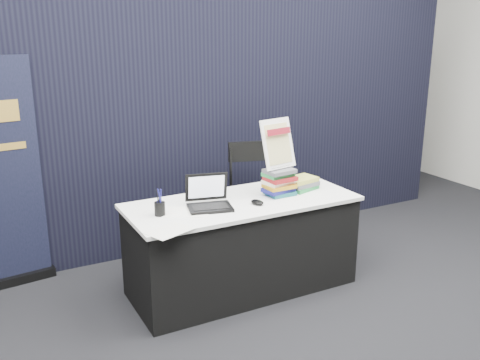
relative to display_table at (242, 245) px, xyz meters
name	(u,v)px	position (x,y,z in m)	size (l,w,h in m)	color
floor	(278,319)	(0.00, -0.55, -0.38)	(8.00, 8.00, 0.00)	black
wall_back	(114,50)	(0.00, 3.45, 1.37)	(8.00, 0.02, 3.50)	beige
drape_partition	(188,122)	(0.00, 1.05, 0.82)	(6.00, 0.08, 2.40)	black
display_table	(242,245)	(0.00, 0.00, 0.00)	(1.80, 0.75, 0.75)	black
laptop	(207,200)	(-0.31, -0.03, 0.43)	(0.36, 0.33, 0.24)	black
mouse	(257,202)	(0.05, -0.14, 0.39)	(0.07, 0.12, 0.04)	black
brochure_left	(169,231)	(-0.73, -0.34, 0.38)	(0.29, 0.20, 0.00)	white
brochure_mid	(186,212)	(-0.48, -0.04, 0.38)	(0.33, 0.23, 0.00)	white
brochure_right	(209,205)	(-0.27, 0.02, 0.38)	(0.27, 0.19, 0.00)	silver
pen_cup	(160,209)	(-0.68, -0.02, 0.42)	(0.08, 0.08, 0.10)	black
book_stack_tall	(279,182)	(0.33, -0.01, 0.48)	(0.24, 0.20, 0.22)	#18565C
book_stack_short	(301,183)	(0.56, 0.03, 0.42)	(0.27, 0.23, 0.10)	#22803D
info_sign	(278,144)	(0.33, 0.02, 0.78)	(0.31, 0.17, 0.40)	black
stacking_chair	(263,196)	(0.45, 0.45, 0.21)	(0.59, 0.60, 1.05)	black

